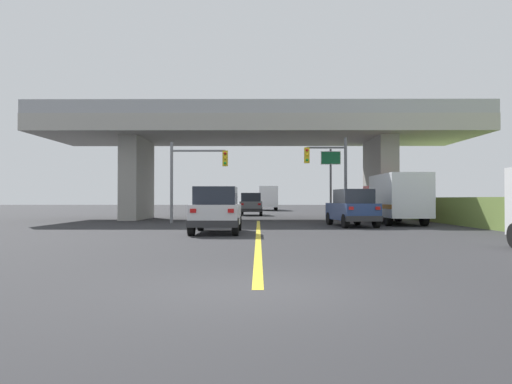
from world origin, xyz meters
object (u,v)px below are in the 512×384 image
(suv_lead, at_px, (217,210))
(sedan_oncoming, at_px, (251,204))
(box_truck, at_px, (396,198))
(traffic_signal_nearside, at_px, (331,169))
(traffic_signal_farside, at_px, (192,170))
(suv_crossing, at_px, (352,208))
(highway_sign, at_px, (331,169))
(semi_truck_distant, at_px, (268,198))

(suv_lead, distance_m, sedan_oncoming, 22.28)
(box_truck, distance_m, traffic_signal_nearside, 4.21)
(sedan_oncoming, xyz_separation_m, traffic_signal_farside, (-3.44, -13.75, 2.26))
(suv_crossing, distance_m, traffic_signal_farside, 10.09)
(sedan_oncoming, distance_m, traffic_signal_farside, 14.36)
(traffic_signal_farside, bearing_deg, suv_lead, -75.05)
(traffic_signal_farside, bearing_deg, traffic_signal_nearside, -0.61)
(suv_crossing, relative_size, traffic_signal_nearside, 0.86)
(suv_crossing, height_order, highway_sign, highway_sign)
(sedan_oncoming, height_order, semi_truck_distant, semi_truck_distant)
(box_truck, height_order, sedan_oncoming, box_truck)
(highway_sign, bearing_deg, semi_truck_distant, 97.11)
(traffic_signal_farside, bearing_deg, box_truck, -3.65)
(sedan_oncoming, relative_size, traffic_signal_farside, 0.87)
(suv_crossing, bearing_deg, semi_truck_distant, 90.05)
(traffic_signal_nearside, height_order, semi_truck_distant, traffic_signal_nearside)
(box_truck, bearing_deg, sedan_oncoming, 121.48)
(sedan_oncoming, bearing_deg, traffic_signal_nearside, -69.56)
(sedan_oncoming, height_order, traffic_signal_farside, traffic_signal_farside)
(box_truck, xyz_separation_m, traffic_signal_nearside, (-3.74, 0.69, 1.79))
(suv_crossing, bearing_deg, sedan_oncoming, 102.54)
(suv_crossing, xyz_separation_m, box_truck, (3.12, 2.63, 0.55))
(sedan_oncoming, xyz_separation_m, highway_sign, (5.60, -10.69, 2.51))
(traffic_signal_farside, xyz_separation_m, semi_truck_distant, (5.36, 32.59, -1.65))
(suv_crossing, relative_size, sedan_oncoming, 1.04)
(suv_crossing, bearing_deg, highway_sign, 85.54)
(box_truck, distance_m, semi_truck_distant, 34.10)
(highway_sign, bearing_deg, box_truck, -49.36)
(highway_sign, bearing_deg, suv_crossing, -88.38)
(highway_sign, height_order, semi_truck_distant, highway_sign)
(semi_truck_distant, bearing_deg, suv_lead, -94.30)
(suv_lead, height_order, traffic_signal_farside, traffic_signal_farside)
(traffic_signal_farside, relative_size, semi_truck_distant, 0.67)
(suv_lead, xyz_separation_m, traffic_signal_nearside, (6.33, 8.41, 2.34))
(suv_crossing, relative_size, traffic_signal_farside, 0.90)
(sedan_oncoming, relative_size, semi_truck_distant, 0.58)
(semi_truck_distant, bearing_deg, box_truck, -78.18)
(traffic_signal_farside, height_order, semi_truck_distant, traffic_signal_farside)
(sedan_oncoming, bearing_deg, suv_lead, -93.01)
(semi_truck_distant, bearing_deg, traffic_signal_nearside, -84.34)
(traffic_signal_farside, distance_m, highway_sign, 9.55)
(traffic_signal_nearside, relative_size, highway_sign, 1.08)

